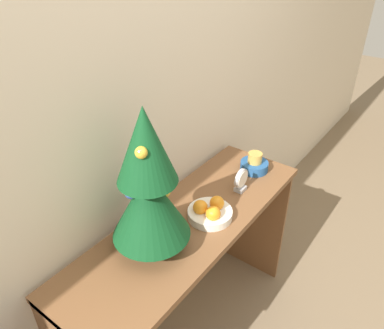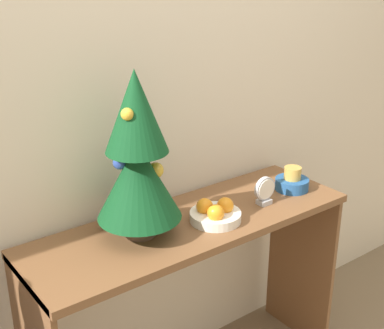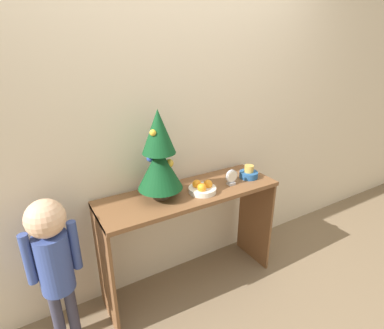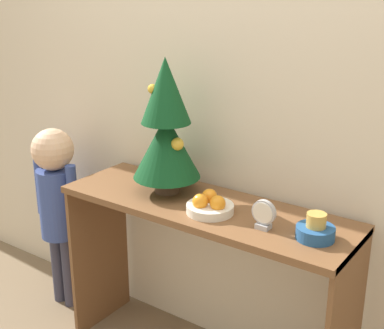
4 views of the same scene
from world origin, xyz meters
name	(u,v)px [view 1 (image 1 of 4)]	position (x,y,z in m)	size (l,w,h in m)	color
back_wall	(139,111)	(0.00, 0.46, 1.25)	(7.00, 0.05, 2.50)	beige
console_table	(190,251)	(0.00, 0.21, 0.63)	(1.30, 0.42, 0.81)	brown
mini_tree	(148,186)	(-0.21, 0.23, 1.11)	(0.30, 0.30, 0.60)	#4C3828
fruit_bowl	(210,212)	(0.07, 0.15, 0.85)	(0.19, 0.19, 0.08)	silver
singing_bowl	(254,164)	(0.51, 0.18, 0.85)	(0.14, 0.14, 0.10)	#235189
desk_clock	(241,180)	(0.31, 0.15, 0.87)	(0.10, 0.04, 0.12)	#B2B2B7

